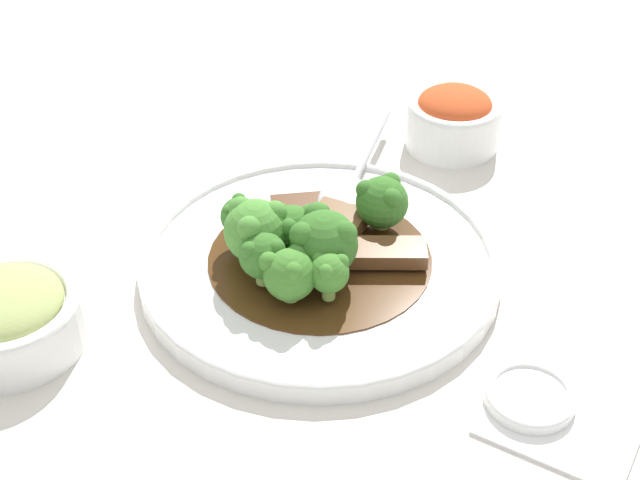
{
  "coord_description": "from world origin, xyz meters",
  "views": [
    {
      "loc": [
        0.23,
        -0.54,
        0.48
      ],
      "look_at": [
        0.0,
        0.0,
        0.03
      ],
      "focal_mm": 50.0,
      "sensor_mm": 36.0,
      "label": 1
    }
  ],
  "objects_px": {
    "sauce_dish": "(530,398)",
    "serving_spoon": "(348,191)",
    "side_bowl_kimchi": "(453,118)",
    "broccoli_floret_1": "(329,272)",
    "broccoli_floret_6": "(240,216)",
    "broccoli_floret_2": "(316,225)",
    "beef_strip_2": "(304,208)",
    "broccoli_floret_7": "(293,229)",
    "side_bowl_appetizer": "(8,316)",
    "broccoli_floret_3": "(263,254)",
    "beef_strip_3": "(382,253)",
    "broccoli_floret_4": "(256,229)",
    "beef_strip_1": "(338,219)",
    "broccoli_floret_5": "(382,201)",
    "beef_strip_0": "(274,231)",
    "main_plate": "(320,262)",
    "broccoli_floret_8": "(286,272)",
    "broccoli_floret_0": "(324,242)"
  },
  "relations": [
    {
      "from": "broccoli_floret_3",
      "to": "broccoli_floret_4",
      "type": "height_order",
      "value": "broccoli_floret_4"
    },
    {
      "from": "beef_strip_3",
      "to": "broccoli_floret_4",
      "type": "distance_m",
      "value": 0.11
    },
    {
      "from": "main_plate",
      "to": "beef_strip_2",
      "type": "height_order",
      "value": "beef_strip_2"
    },
    {
      "from": "broccoli_floret_7",
      "to": "sauce_dish",
      "type": "bearing_deg",
      "value": -17.87
    },
    {
      "from": "main_plate",
      "to": "beef_strip_3",
      "type": "bearing_deg",
      "value": 16.01
    },
    {
      "from": "serving_spoon",
      "to": "broccoli_floret_8",
      "type": "bearing_deg",
      "value": -87.75
    },
    {
      "from": "broccoli_floret_2",
      "to": "broccoli_floret_6",
      "type": "distance_m",
      "value": 0.06
    },
    {
      "from": "beef_strip_1",
      "to": "broccoli_floret_6",
      "type": "xyz_separation_m",
      "value": [
        -0.07,
        -0.05,
        0.02
      ]
    },
    {
      "from": "broccoli_floret_1",
      "to": "broccoli_floret_5",
      "type": "relative_size",
      "value": 0.87
    },
    {
      "from": "beef_strip_2",
      "to": "side_bowl_appetizer",
      "type": "bearing_deg",
      "value": -123.63
    },
    {
      "from": "broccoli_floret_1",
      "to": "broccoli_floret_7",
      "type": "xyz_separation_m",
      "value": [
        -0.05,
        0.04,
        0.0
      ]
    },
    {
      "from": "beef_strip_2",
      "to": "broccoli_floret_5",
      "type": "distance_m",
      "value": 0.07
    },
    {
      "from": "beef_strip_2",
      "to": "broccoli_floret_4",
      "type": "relative_size",
      "value": 1.15
    },
    {
      "from": "beef_strip_1",
      "to": "broccoli_floret_6",
      "type": "bearing_deg",
      "value": -142.39
    },
    {
      "from": "main_plate",
      "to": "broccoli_floret_4",
      "type": "height_order",
      "value": "broccoli_floret_4"
    },
    {
      "from": "broccoli_floret_2",
      "to": "broccoli_floret_3",
      "type": "distance_m",
      "value": 0.06
    },
    {
      "from": "main_plate",
      "to": "broccoli_floret_2",
      "type": "distance_m",
      "value": 0.03
    },
    {
      "from": "broccoli_floret_2",
      "to": "beef_strip_0",
      "type": "bearing_deg",
      "value": 178.02
    },
    {
      "from": "broccoli_floret_0",
      "to": "side_bowl_appetizer",
      "type": "height_order",
      "value": "broccoli_floret_0"
    },
    {
      "from": "broccoli_floret_4",
      "to": "broccoli_floret_6",
      "type": "height_order",
      "value": "broccoli_floret_4"
    },
    {
      "from": "broccoli_floret_1",
      "to": "side_bowl_kimchi",
      "type": "height_order",
      "value": "side_bowl_kimchi"
    },
    {
      "from": "broccoli_floret_5",
      "to": "broccoli_floret_6",
      "type": "xyz_separation_m",
      "value": [
        -0.1,
        -0.07,
        0.0
      ]
    },
    {
      "from": "beef_strip_1",
      "to": "broccoli_floret_8",
      "type": "bearing_deg",
      "value": -91.68
    },
    {
      "from": "beef_strip_3",
      "to": "serving_spoon",
      "type": "relative_size",
      "value": 0.39
    },
    {
      "from": "broccoli_floret_3",
      "to": "broccoli_floret_7",
      "type": "height_order",
      "value": "broccoli_floret_7"
    },
    {
      "from": "beef_strip_1",
      "to": "side_bowl_kimchi",
      "type": "relative_size",
      "value": 0.49
    },
    {
      "from": "broccoli_floret_8",
      "to": "broccoli_floret_6",
      "type": "bearing_deg",
      "value": 142.46
    },
    {
      "from": "broccoli_floret_6",
      "to": "broccoli_floret_5",
      "type": "bearing_deg",
      "value": 33.56
    },
    {
      "from": "broccoli_floret_1",
      "to": "broccoli_floret_7",
      "type": "height_order",
      "value": "broccoli_floret_7"
    },
    {
      "from": "beef_strip_2",
      "to": "broccoli_floret_1",
      "type": "bearing_deg",
      "value": -56.9
    },
    {
      "from": "side_bowl_appetizer",
      "to": "sauce_dish",
      "type": "distance_m",
      "value": 0.39
    },
    {
      "from": "beef_strip_3",
      "to": "beef_strip_2",
      "type": "bearing_deg",
      "value": 157.09
    },
    {
      "from": "main_plate",
      "to": "broccoli_floret_3",
      "type": "bearing_deg",
      "value": -118.69
    },
    {
      "from": "beef_strip_1",
      "to": "sauce_dish",
      "type": "bearing_deg",
      "value": -32.13
    },
    {
      "from": "side_bowl_kimchi",
      "to": "broccoli_floret_4",
      "type": "bearing_deg",
      "value": -107.99
    },
    {
      "from": "broccoli_floret_2",
      "to": "side_bowl_appetizer",
      "type": "distance_m",
      "value": 0.25
    },
    {
      "from": "beef_strip_1",
      "to": "broccoli_floret_1",
      "type": "distance_m",
      "value": 0.1
    },
    {
      "from": "broccoli_floret_5",
      "to": "beef_strip_0",
      "type": "bearing_deg",
      "value": -149.26
    },
    {
      "from": "side_bowl_kimchi",
      "to": "broccoli_floret_1",
      "type": "bearing_deg",
      "value": -93.4
    },
    {
      "from": "broccoli_floret_5",
      "to": "broccoli_floret_2",
      "type": "bearing_deg",
      "value": -129.68
    },
    {
      "from": "broccoli_floret_4",
      "to": "beef_strip_1",
      "type": "bearing_deg",
      "value": 59.09
    },
    {
      "from": "side_bowl_appetizer",
      "to": "main_plate",
      "type": "bearing_deg",
      "value": 42.73
    },
    {
      "from": "beef_strip_1",
      "to": "side_bowl_appetizer",
      "type": "distance_m",
      "value": 0.28
    },
    {
      "from": "serving_spoon",
      "to": "side_bowl_kimchi",
      "type": "height_order",
      "value": "side_bowl_kimchi"
    },
    {
      "from": "broccoli_floret_8",
      "to": "sauce_dish",
      "type": "distance_m",
      "value": 0.2
    },
    {
      "from": "sauce_dish",
      "to": "serving_spoon",
      "type": "bearing_deg",
      "value": 140.49
    },
    {
      "from": "broccoli_floret_6",
      "to": "broccoli_floret_2",
      "type": "bearing_deg",
      "value": 16.75
    },
    {
      "from": "broccoli_floret_3",
      "to": "side_bowl_kimchi",
      "type": "bearing_deg",
      "value": 76.14
    },
    {
      "from": "beef_strip_1",
      "to": "broccoli_floret_7",
      "type": "relative_size",
      "value": 0.96
    },
    {
      "from": "side_bowl_kimchi",
      "to": "beef_strip_0",
      "type": "bearing_deg",
      "value": -111.54
    }
  ]
}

